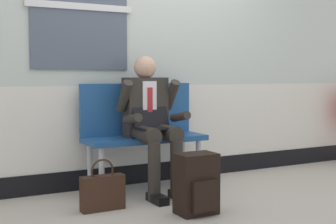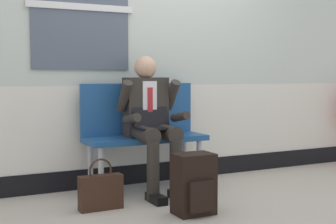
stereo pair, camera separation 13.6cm
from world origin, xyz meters
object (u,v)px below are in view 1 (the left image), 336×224
handbag (103,192)px  backpack (197,184)px  bench_with_person (142,128)px  person_seated (151,120)px

handbag → backpack: bearing=-36.4°
backpack → bench_with_person: bearing=90.6°
backpack → handbag: (-0.61, 0.45, -0.08)m
person_seated → handbag: 0.86m
backpack → handbag: size_ratio=1.14×
person_seated → backpack: (0.01, -0.77, -0.45)m
backpack → handbag: bearing=143.6°
bench_with_person → backpack: bench_with_person is taller
person_seated → bench_with_person: bearing=90.0°
bench_with_person → handbag: 0.91m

